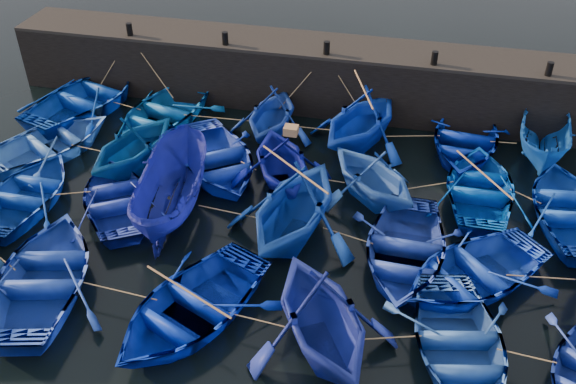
% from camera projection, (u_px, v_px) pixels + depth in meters
% --- Properties ---
extents(ground, '(120.00, 120.00, 0.00)m').
position_uv_depth(ground, '(262.00, 276.00, 18.24)').
color(ground, black).
rests_on(ground, ground).
extents(quay_wall, '(26.00, 2.50, 2.50)m').
position_uv_depth(quay_wall, '(329.00, 77.00, 25.77)').
color(quay_wall, black).
rests_on(quay_wall, ground).
extents(quay_top, '(26.00, 2.50, 0.12)m').
position_uv_depth(quay_top, '(330.00, 46.00, 24.99)').
color(quay_top, black).
rests_on(quay_top, quay_wall).
extents(bollard_0, '(0.24, 0.24, 0.50)m').
position_uv_depth(bollard_0, '(129.00, 29.00, 25.57)').
color(bollard_0, black).
rests_on(bollard_0, quay_top).
extents(bollard_1, '(0.24, 0.24, 0.50)m').
position_uv_depth(bollard_1, '(225.00, 38.00, 24.84)').
color(bollard_1, black).
rests_on(bollard_1, quay_top).
extents(bollard_2, '(0.24, 0.24, 0.50)m').
position_uv_depth(bollard_2, '(327.00, 48.00, 24.10)').
color(bollard_2, black).
rests_on(bollard_2, quay_top).
extents(bollard_3, '(0.24, 0.24, 0.50)m').
position_uv_depth(bollard_3, '(435.00, 58.00, 23.37)').
color(bollard_3, black).
rests_on(bollard_3, quay_top).
extents(bollard_4, '(0.24, 0.24, 0.50)m').
position_uv_depth(bollard_4, '(549.00, 69.00, 22.64)').
color(bollard_4, black).
rests_on(bollard_4, quay_top).
extents(boat_0, '(5.63, 6.65, 1.17)m').
position_uv_depth(boat_0, '(87.00, 97.00, 25.78)').
color(boat_0, '#063191').
rests_on(boat_0, ground).
extents(boat_1, '(4.68, 5.81, 1.07)m').
position_uv_depth(boat_1, '(162.00, 113.00, 24.85)').
color(boat_1, '#084D93').
rests_on(boat_1, ground).
extents(boat_2, '(3.43, 3.92, 1.98)m').
position_uv_depth(boat_2, '(272.00, 113.00, 23.88)').
color(boat_2, navy).
rests_on(boat_2, ground).
extents(boat_3, '(5.28, 5.60, 2.34)m').
position_uv_depth(boat_3, '(361.00, 119.00, 23.19)').
color(boat_3, '#092EB1').
rests_on(boat_3, ground).
extents(boat_4, '(3.93, 5.22, 1.03)m').
position_uv_depth(boat_4, '(465.00, 139.00, 23.28)').
color(boat_4, '#001782').
rests_on(boat_4, ground).
extents(boat_5, '(2.19, 4.75, 1.78)m').
position_uv_depth(boat_5, '(545.00, 138.00, 22.63)').
color(boat_5, '#0E489C').
rests_on(boat_5, ground).
extents(boat_6, '(5.50, 5.97, 1.01)m').
position_uv_depth(boat_6, '(49.00, 143.00, 23.10)').
color(boat_6, blue).
rests_on(boat_6, ground).
extents(boat_7, '(4.55, 4.94, 2.17)m').
position_uv_depth(boat_7, '(134.00, 144.00, 21.97)').
color(boat_7, navy).
rests_on(boat_7, ground).
extents(boat_8, '(5.90, 6.24, 1.05)m').
position_uv_depth(boat_8, '(216.00, 159.00, 22.22)').
color(boat_8, blue).
rests_on(boat_8, ground).
extents(boat_9, '(4.86, 5.13, 2.12)m').
position_uv_depth(boat_9, '(282.00, 161.00, 21.16)').
color(boat_9, '#060E7E').
rests_on(boat_9, ground).
extents(boat_10, '(5.11, 5.09, 2.04)m').
position_uv_depth(boat_10, '(373.00, 174.00, 20.58)').
color(boat_10, '#2252B2').
rests_on(boat_10, ground).
extents(boat_11, '(3.40, 4.72, 0.97)m').
position_uv_depth(boat_11, '(481.00, 187.00, 20.93)').
color(boat_11, '#003AA5').
rests_on(boat_11, ground).
extents(boat_12, '(4.10, 5.32, 1.02)m').
position_uv_depth(boat_12, '(571.00, 209.00, 19.96)').
color(boat_12, '#0C3BBB').
rests_on(boat_12, ground).
extents(boat_13, '(3.33, 4.62, 0.95)m').
position_uv_depth(boat_13, '(27.00, 193.00, 20.68)').
color(boat_13, '#0C37A1').
rests_on(boat_13, ground).
extents(boat_14, '(4.98, 5.40, 0.91)m').
position_uv_depth(boat_14, '(117.00, 198.00, 20.51)').
color(boat_14, navy).
rests_on(boat_14, ground).
extents(boat_15, '(2.51, 5.26, 1.96)m').
position_uv_depth(boat_15, '(170.00, 190.00, 19.94)').
color(boat_15, navy).
rests_on(boat_15, ground).
extents(boat_16, '(4.97, 5.49, 2.52)m').
position_uv_depth(boat_16, '(294.00, 205.00, 18.88)').
color(boat_16, '#0E3997').
rests_on(boat_16, ground).
extents(boat_17, '(3.60, 4.97, 1.02)m').
position_uv_depth(boat_17, '(404.00, 250.00, 18.41)').
color(boat_17, '#1E37A3').
rests_on(boat_17, ground).
extents(boat_18, '(5.84, 5.79, 1.00)m').
position_uv_depth(boat_18, '(473.00, 271.00, 17.69)').
color(boat_18, '#1035CE').
rests_on(boat_18, ground).
extents(boat_21, '(4.87, 5.93, 1.07)m').
position_uv_depth(boat_21, '(45.00, 275.00, 17.50)').
color(boat_21, '#1838A0').
rests_on(boat_21, ground).
extents(boat_22, '(5.30, 6.04, 1.04)m').
position_uv_depth(boat_22, '(190.00, 306.00, 16.59)').
color(boat_22, '#0320A6').
rests_on(boat_22, ground).
extents(boat_23, '(5.58, 5.79, 2.34)m').
position_uv_depth(boat_23, '(321.00, 316.00, 15.46)').
color(boat_23, navy).
rests_on(boat_23, ground).
extents(boat_24, '(4.26, 5.27, 0.97)m').
position_uv_depth(boat_24, '(458.00, 344.00, 15.62)').
color(boat_24, '#2351AF').
rests_on(boat_24, ground).
extents(wooden_crate, '(0.44, 0.39, 0.27)m').
position_uv_depth(wooden_crate, '(291.00, 130.00, 20.40)').
color(wooden_crate, '#986C42').
rests_on(wooden_crate, boat_9).
extents(mooring_ropes, '(17.87, 11.73, 2.10)m').
position_uv_depth(mooring_ropes, '(288.00, 155.00, 21.75)').
color(mooring_ropes, tan).
rests_on(mooring_ropes, ground).
extents(loose_oars, '(9.66, 11.68, 1.60)m').
position_uv_depth(loose_oars, '(342.00, 173.00, 19.37)').
color(loose_oars, '#99724C').
rests_on(loose_oars, ground).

